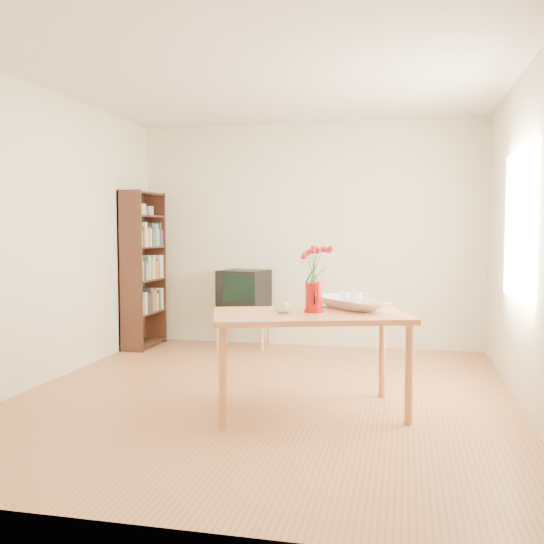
% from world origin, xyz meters
% --- Properties ---
extents(room, '(4.50, 4.50, 4.50)m').
position_xyz_m(room, '(0.03, 0.00, 1.30)').
color(room, '#A5653A').
rests_on(room, ground).
extents(table, '(1.59, 1.20, 0.75)m').
position_xyz_m(table, '(0.43, -0.37, 0.67)').
color(table, '#BA6E3F').
rests_on(table, ground).
extents(tv_stand, '(0.60, 0.45, 0.46)m').
position_xyz_m(tv_stand, '(-0.70, 1.97, 0.39)').
color(tv_stand, tan).
rests_on(tv_stand, ground).
extents(bookshelf, '(0.28, 0.70, 1.80)m').
position_xyz_m(bookshelf, '(-1.85, 1.75, 0.84)').
color(bookshelf, black).
rests_on(bookshelf, ground).
extents(pitcher, '(0.15, 0.22, 0.23)m').
position_xyz_m(pitcher, '(0.46, -0.32, 0.85)').
color(pitcher, red).
rests_on(pitcher, table).
extents(flowers, '(0.26, 0.26, 0.36)m').
position_xyz_m(flowers, '(0.46, -0.33, 1.14)').
color(flowers, '#C12D37').
rests_on(flowers, pitcher).
extents(mug, '(0.16, 0.16, 0.09)m').
position_xyz_m(mug, '(0.24, -0.43, 0.80)').
color(mug, white).
rests_on(mug, table).
extents(bowl, '(0.72, 0.72, 0.48)m').
position_xyz_m(bowl, '(0.71, -0.07, 0.99)').
color(bowl, white).
rests_on(bowl, table).
extents(teacup_a, '(0.09, 0.09, 0.07)m').
position_xyz_m(teacup_a, '(0.67, -0.07, 0.95)').
color(teacup_a, white).
rests_on(teacup_a, bowl).
extents(teacup_b, '(0.09, 0.09, 0.07)m').
position_xyz_m(teacup_b, '(0.75, -0.05, 0.95)').
color(teacup_b, white).
rests_on(teacup_b, bowl).
extents(television, '(0.58, 0.56, 0.44)m').
position_xyz_m(television, '(-0.70, 1.98, 0.68)').
color(television, black).
rests_on(television, tv_stand).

